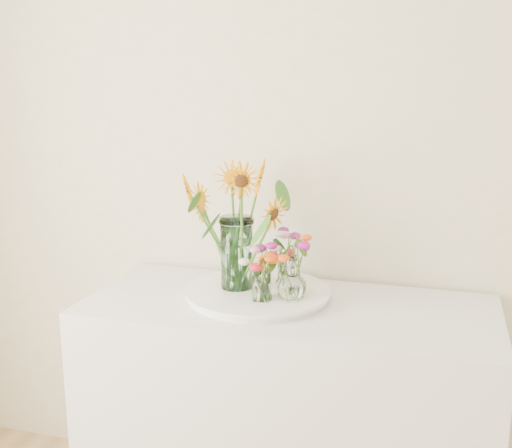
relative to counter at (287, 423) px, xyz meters
name	(u,v)px	position (x,y,z in m)	size (l,w,h in m)	color
counter	(287,423)	(0.00, 0.00, 0.00)	(1.40, 0.60, 0.90)	white
tray	(258,294)	(-0.12, 0.03, 0.46)	(0.48, 0.48, 0.03)	white
mason_jar	(237,253)	(-0.20, 0.03, 0.61)	(0.11, 0.11, 0.26)	#AFE8DB
sunflower_bouquet	(236,221)	(-0.20, 0.03, 0.72)	(0.60, 0.60, 0.49)	orange
small_vase_a	(261,286)	(-0.08, -0.06, 0.53)	(0.06, 0.06, 0.11)	white
wildflower_posy_a	(261,273)	(-0.08, -0.06, 0.57)	(0.18, 0.18, 0.20)	#FF5916
small_vase_b	(292,278)	(0.01, -0.01, 0.55)	(0.10, 0.10, 0.14)	white
wildflower_posy_b	(292,265)	(0.01, -0.01, 0.59)	(0.22, 0.22, 0.23)	#FF5916
small_vase_c	(287,270)	(-0.03, 0.11, 0.53)	(0.07, 0.07, 0.12)	white
wildflower_posy_c	(287,258)	(-0.03, 0.11, 0.58)	(0.19, 0.19, 0.21)	#FF5916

